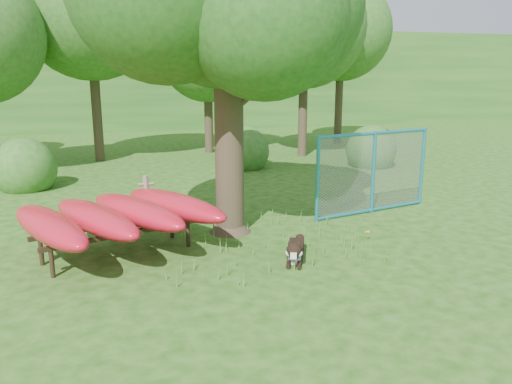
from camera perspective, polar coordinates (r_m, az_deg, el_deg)
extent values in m
plane|color=#1C460E|center=(9.07, 0.89, -7.93)|extent=(80.00, 80.00, 0.00)
cylinder|color=#32281B|center=(10.25, -3.12, 7.93)|extent=(0.62, 0.62, 4.66)
cone|color=#32281B|center=(10.66, -2.98, -3.35)|extent=(0.94, 0.94, 0.47)
sphere|color=#1A4A15|center=(11.14, 3.22, 20.36)|extent=(3.35, 3.35, 3.35)
sphere|color=#1A4A15|center=(9.27, 1.04, 19.48)|extent=(2.98, 2.98, 2.98)
cylinder|color=#32281B|center=(10.33, -0.05, 11.61)|extent=(1.31, 0.55, 0.99)
cylinder|color=#32281B|center=(10.32, -6.00, 13.61)|extent=(1.00, 0.72, 0.95)
cylinder|color=#6E6352|center=(10.85, -12.37, -1.30)|extent=(0.13, 0.13, 1.22)
cylinder|color=#6E6352|center=(10.75, -12.48, 0.87)|extent=(0.33, 0.11, 0.07)
cylinder|color=black|center=(8.96, -22.29, -7.57)|extent=(0.10, 0.10, 0.49)
cylinder|color=black|center=(9.82, -7.77, -4.85)|extent=(0.10, 0.10, 0.49)
cylinder|color=black|center=(9.59, -23.34, -6.31)|extent=(0.10, 0.10, 0.49)
cylinder|color=black|center=(10.40, -9.61, -3.88)|extent=(0.10, 0.10, 0.49)
cube|color=black|center=(9.23, -14.77, -4.65)|extent=(2.78, 1.10, 0.08)
cube|color=black|center=(9.85, -16.28, -3.62)|extent=(2.78, 1.10, 0.08)
ellipsoid|color=red|center=(9.13, -22.55, -3.64)|extent=(1.84, 2.96, 0.47)
ellipsoid|color=red|center=(9.34, -17.90, -2.89)|extent=(1.93, 2.94, 0.47)
ellipsoid|color=red|center=(9.60, -13.48, -2.17)|extent=(2.01, 2.91, 0.47)
ellipsoid|color=red|center=(9.92, -9.32, -1.48)|extent=(2.08, 2.88, 0.47)
cube|color=black|center=(9.26, 4.56, -6.69)|extent=(0.55, 0.79, 0.25)
cube|color=silver|center=(8.96, 4.44, -7.44)|extent=(0.27, 0.23, 0.23)
sphere|color=black|center=(8.71, 4.38, -6.65)|extent=(0.28, 0.28, 0.28)
cube|color=silver|center=(8.61, 4.33, -7.20)|extent=(0.16, 0.18, 0.10)
sphere|color=silver|center=(8.71, 3.81, -6.93)|extent=(0.13, 0.13, 0.13)
sphere|color=silver|center=(8.70, 4.93, -6.98)|extent=(0.13, 0.13, 0.13)
cone|color=black|center=(8.71, 3.93, -5.61)|extent=(0.14, 0.15, 0.13)
cone|color=black|center=(8.70, 4.91, -5.65)|extent=(0.12, 0.13, 0.13)
cylinder|color=black|center=(8.84, 3.74, -8.17)|extent=(0.20, 0.32, 0.07)
cylinder|color=black|center=(8.83, 4.99, -8.22)|extent=(0.20, 0.32, 0.07)
sphere|color=black|center=(9.60, 5.03, -5.29)|extent=(0.17, 0.17, 0.17)
torus|color=blue|center=(8.81, 4.41, -6.85)|extent=(0.27, 0.18, 0.27)
cylinder|color=teal|center=(11.27, 7.05, 1.44)|extent=(0.11, 0.11, 1.98)
cylinder|color=teal|center=(12.30, 13.26, 2.19)|extent=(0.11, 0.11, 1.98)
cylinder|color=teal|center=(13.45, 18.46, 2.79)|extent=(0.11, 0.11, 1.98)
cylinder|color=teal|center=(12.16, 13.50, 6.55)|extent=(3.22, 0.83, 0.08)
cylinder|color=teal|center=(12.51, 13.03, -2.01)|extent=(3.22, 0.83, 0.08)
plane|color=gray|center=(12.30, 13.26, 2.19)|extent=(3.21, 0.75, 3.29)
cylinder|color=#4C822A|center=(10.35, 12.58, -4.98)|extent=(0.02, 0.02, 0.19)
sphere|color=yellow|center=(10.32, 12.61, -4.48)|extent=(0.03, 0.03, 0.03)
sphere|color=yellow|center=(10.35, 12.77, -4.38)|extent=(0.03, 0.03, 0.03)
sphere|color=yellow|center=(10.34, 12.40, -4.49)|extent=(0.03, 0.03, 0.03)
sphere|color=yellow|center=(10.30, 12.76, -4.52)|extent=(0.03, 0.03, 0.03)
sphere|color=yellow|center=(10.30, 12.55, -4.46)|extent=(0.03, 0.03, 0.03)
cylinder|color=#32281B|center=(20.10, -17.89, 10.81)|extent=(0.36, 0.36, 5.25)
sphere|color=#285C1D|center=(20.23, -18.53, 19.31)|extent=(5.20, 5.20, 5.20)
cylinder|color=#32281B|center=(21.50, -5.46, 9.63)|extent=(0.36, 0.36, 3.85)
sphere|color=#285C1D|center=(21.47, -5.60, 15.50)|extent=(4.00, 4.00, 4.00)
cylinder|color=#32281B|center=(20.51, 5.41, 10.73)|extent=(0.36, 0.36, 4.76)
sphere|color=#285C1D|center=(20.57, 5.58, 18.32)|extent=(4.80, 4.80, 4.80)
cylinder|color=#32281B|center=(24.46, 9.48, 11.19)|extent=(0.36, 0.36, 4.90)
sphere|color=#285C1D|center=(24.52, 9.74, 17.73)|extent=(4.60, 4.60, 4.60)
sphere|color=#285C1D|center=(16.13, -24.71, 0.32)|extent=(1.80, 1.80, 1.80)
sphere|color=#285C1D|center=(18.71, 12.90, 2.87)|extent=(1.80, 1.80, 1.80)
sphere|color=#285C1D|center=(17.96, -1.37, 2.78)|extent=(1.80, 1.80, 1.80)
cube|color=#285C1D|center=(36.17, -12.45, 12.57)|extent=(80.00, 12.00, 6.00)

